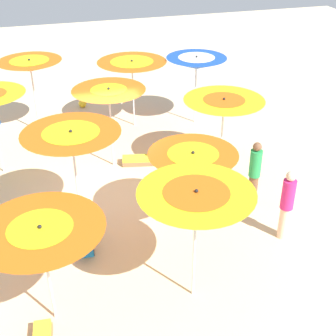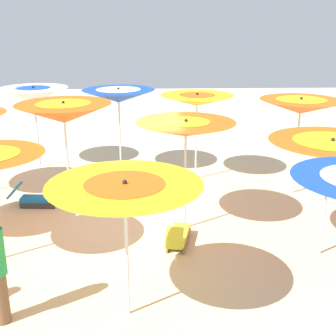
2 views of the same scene
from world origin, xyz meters
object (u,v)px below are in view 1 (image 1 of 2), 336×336
object	(u,v)px
beach_umbrella_3	(196,63)
beach_ball	(82,103)
beachgoer_1	(255,172)
beach_umbrella_5	(72,141)
lounger_0	(141,158)
lounger_2	(85,241)
beach_umbrella_4	(42,238)
beach_umbrella_7	(132,66)
beach_umbrella_11	(30,66)
beach_umbrella_2	(224,105)
beach_umbrella_0	(196,201)
beach_umbrella_1	(193,160)
beachgoer_0	(287,204)
beach_umbrella_6	(109,95)

from	to	relation	value
beach_umbrella_3	beach_ball	size ratio (longest dim) A/B	7.90
beachgoer_1	beach_umbrella_5	bearing A→B (deg)	-64.82
lounger_0	beachgoer_1	world-z (taller)	beachgoer_1
lounger_2	beachgoer_1	xyz separation A→B (m)	(-4.40, -0.58, 0.72)
beach_umbrella_4	beach_ball	distance (m)	10.33
beach_umbrella_5	beach_umbrella_7	distance (m)	5.81
lounger_0	beachgoer_1	bearing A→B (deg)	141.76
beach_umbrella_4	beach_umbrella_11	xyz separation A→B (m)	(-0.15, -8.37, 0.37)
beach_umbrella_2	beach_ball	bearing A→B (deg)	-60.11
beach_umbrella_4	lounger_0	size ratio (longest dim) A/B	1.79
beach_umbrella_5	lounger_2	bearing A→B (deg)	88.23
beach_umbrella_11	beach_umbrella_0	bearing A→B (deg)	106.56
beach_umbrella_0	lounger_2	world-z (taller)	beach_umbrella_0
beach_umbrella_2	lounger_2	xyz separation A→B (m)	(4.28, 2.47, -1.79)
lounger_0	beach_umbrella_1	bearing A→B (deg)	108.97
beach_umbrella_7	beach_umbrella_4	bearing A→B (deg)	67.14
beach_umbrella_0	beach_umbrella_11	distance (m)	8.92
beach_umbrella_3	beachgoer_1	world-z (taller)	beach_umbrella_3
beach_umbrella_0	beachgoer_0	bearing A→B (deg)	-156.69
beach_ball	beach_umbrella_4	bearing A→B (deg)	79.72
beach_umbrella_0	beachgoer_0	xyz separation A→B (m)	(-2.60, -1.12, -1.33)
beachgoer_0	beachgoer_1	size ratio (longest dim) A/B	1.01
beach_umbrella_11	beach_umbrella_4	bearing A→B (deg)	88.94
beach_umbrella_3	beach_umbrella_4	world-z (taller)	beach_umbrella_3
lounger_2	beach_umbrella_6	bearing A→B (deg)	-16.53
beach_umbrella_5	beachgoer_1	bearing A→B (deg)	176.45
beach_umbrella_11	beachgoer_1	bearing A→B (deg)	130.46
beach_umbrella_2	beach_umbrella_3	size ratio (longest dim) A/B	0.93
beach_umbrella_3	beach_umbrella_1	bearing A→B (deg)	69.85
beach_umbrella_7	lounger_0	distance (m)	3.35
beach_umbrella_4	beach_umbrella_5	bearing A→B (deg)	-107.32
beach_umbrella_5	lounger_0	world-z (taller)	beach_umbrella_5
lounger_2	beach_umbrella_5	bearing A→B (deg)	2.14
lounger_2	beachgoer_1	distance (m)	4.50
lounger_0	beachgoer_1	size ratio (longest dim) A/B	0.70
beach_umbrella_0	lounger_0	size ratio (longest dim) A/B	2.04
beach_umbrella_3	lounger_0	distance (m)	3.97
beach_umbrella_0	beach_umbrella_3	distance (m)	8.23
beach_umbrella_1	beach_umbrella_5	bearing A→B (deg)	-19.93
beach_umbrella_7	lounger_0	bearing A→B (deg)	81.32
beach_umbrella_6	beach_umbrella_0	bearing A→B (deg)	95.73
beach_umbrella_2	beach_umbrella_6	world-z (taller)	beach_umbrella_6
beach_umbrella_4	lounger_2	distance (m)	2.65
beach_umbrella_3	lounger_0	bearing A→B (deg)	43.27
beach_umbrella_4	beachgoer_0	size ratio (longest dim) A/B	1.25
beach_umbrella_2	beach_ball	world-z (taller)	beach_umbrella_2
lounger_0	lounger_2	xyz separation A→B (m)	(2.11, 3.36, 0.00)
beach_umbrella_4	beach_umbrella_5	size ratio (longest dim) A/B	0.86
beach_umbrella_4	beach_umbrella_5	world-z (taller)	beach_umbrella_5
beach_ball	beachgoer_1	bearing A→B (deg)	114.16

